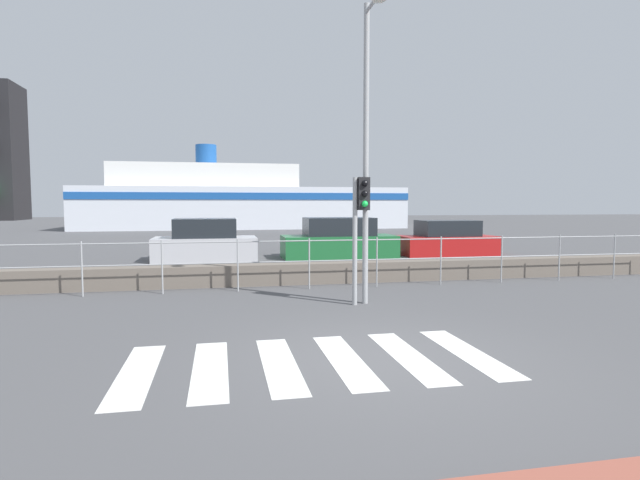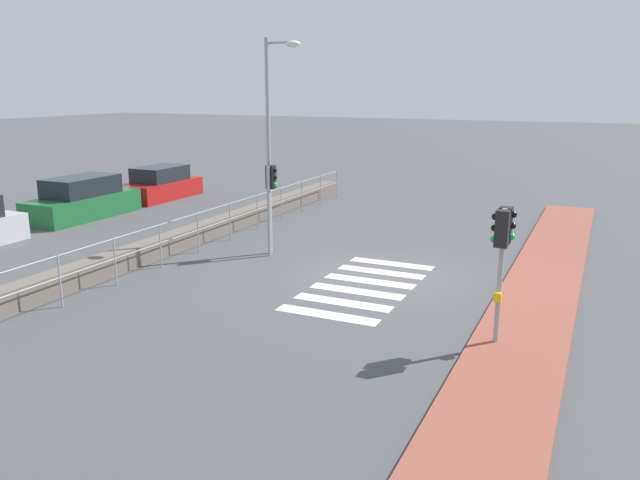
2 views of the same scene
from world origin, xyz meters
TOP-DOWN VIEW (x-y plane):
  - ground_plane at (0.00, 0.00)m, footprint 160.00×160.00m
  - sidewalk_brick at (0.00, -4.10)m, footprint 24.00×1.80m
  - crosswalk at (-0.97, 0.00)m, footprint 4.95×2.40m
  - seawall at (0.00, 6.58)m, footprint 23.49×0.55m
  - harbor_fence at (0.00, 5.71)m, footprint 21.18×0.04m
  - traffic_light_near at (-3.44, -3.67)m, footprint 0.58×0.41m
  - traffic_light_far at (0.70, 3.57)m, footprint 0.34×0.32m
  - streetlamp at (0.85, 3.51)m, footprint 0.32×1.11m
  - parked_car_green at (2.46, 12.80)m, footprint 4.51×1.78m
  - parked_car_red at (7.10, 12.80)m, footprint 3.95×1.73m

SIDE VIEW (x-z plane):
  - ground_plane at x=0.00m, z-range 0.00..0.00m
  - crosswalk at x=-0.97m, z-range 0.00..0.01m
  - sidewalk_brick at x=0.00m, z-range 0.00..0.12m
  - seawall at x=0.00m, z-range 0.00..0.55m
  - parked_car_red at x=7.10m, z-range -0.11..1.34m
  - parked_car_green at x=2.46m, z-range -0.12..1.46m
  - harbor_fence at x=0.00m, z-range 0.19..1.47m
  - traffic_light_far at x=0.70m, z-range 0.63..3.31m
  - traffic_light_near at x=-3.44m, z-range 0.77..3.49m
  - streetlamp at x=0.85m, z-range 0.73..6.96m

